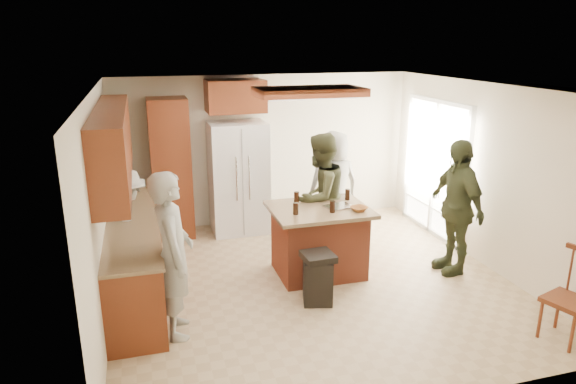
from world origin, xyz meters
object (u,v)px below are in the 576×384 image
object	(u,v)px
person_front_left	(173,255)
refrigerator	(238,178)
person_side_right	(456,207)
trash_bin	(318,277)
person_behind_left	(320,197)
kitchen_island	(319,240)
spindle_chair	(569,300)
person_behind_right	(333,185)
person_counter	(127,226)

from	to	relation	value
person_front_left	refrigerator	bearing A→B (deg)	-22.67
person_front_left	person_side_right	world-z (taller)	person_side_right
person_front_left	trash_bin	size ratio (longest dim) A/B	2.86
person_behind_left	kitchen_island	xyz separation A→B (m)	(-0.18, -0.50, -0.44)
trash_bin	person_behind_left	bearing A→B (deg)	69.90
person_behind_left	spindle_chair	size ratio (longest dim) A/B	1.83
person_behind_left	person_behind_right	xyz separation A→B (m)	(0.48, 0.72, -0.06)
person_front_left	person_behind_left	world-z (taller)	person_behind_left
person_front_left	person_behind_right	xyz separation A→B (m)	(2.61, 2.18, -0.05)
kitchen_island	trash_bin	xyz separation A→B (m)	(-0.28, -0.76, -0.16)
person_behind_left	person_counter	bearing A→B (deg)	-33.34
trash_bin	person_counter	bearing A→B (deg)	150.66
trash_bin	person_side_right	bearing A→B (deg)	9.37
kitchen_island	trash_bin	size ratio (longest dim) A/B	2.03
refrigerator	kitchen_island	distance (m)	2.07
spindle_chair	person_behind_right	bearing A→B (deg)	110.60
person_front_left	person_counter	distance (m)	1.51
person_counter	trash_bin	distance (m)	2.51
trash_bin	kitchen_island	bearing A→B (deg)	69.94
person_side_right	kitchen_island	distance (m)	1.88
person_front_left	kitchen_island	world-z (taller)	person_front_left
person_counter	person_front_left	bearing A→B (deg)	175.88
person_counter	trash_bin	world-z (taller)	person_counter
refrigerator	person_counter	bearing A→B (deg)	-140.00
person_counter	kitchen_island	xyz separation A→B (m)	(2.43, -0.46, -0.28)
person_front_left	person_counter	size ratio (longest dim) A/B	1.19
person_counter	spindle_chair	xyz separation A→B (m)	(4.40, -2.70, -0.30)
person_counter	refrigerator	xyz separation A→B (m)	(1.72, 1.44, 0.14)
person_front_left	person_counter	world-z (taller)	person_front_left
person_counter	refrigerator	world-z (taller)	refrigerator
person_behind_left	person_side_right	xyz separation A→B (m)	(1.59, -0.91, 0.00)
spindle_chair	person_counter	bearing A→B (deg)	148.47
person_behind_left	kitchen_island	bearing A→B (deg)	35.62
person_behind_right	spindle_chair	world-z (taller)	person_behind_right
person_behind_left	spindle_chair	xyz separation A→B (m)	(1.78, -2.74, -0.46)
person_side_right	refrigerator	world-z (taller)	person_side_right
person_behind_right	refrigerator	xyz separation A→B (m)	(-1.38, 0.68, 0.04)
person_side_right	spindle_chair	size ratio (longest dim) A/B	1.84
kitchen_island	person_side_right	bearing A→B (deg)	-13.24
person_front_left	person_behind_left	bearing A→B (deg)	-54.92
person_behind_left	person_counter	xyz separation A→B (m)	(-2.62, -0.04, -0.15)
person_counter	spindle_chair	world-z (taller)	person_counter
person_behind_left	trash_bin	xyz separation A→B (m)	(-0.46, -1.25, -0.59)
person_side_right	refrigerator	size ratio (longest dim) A/B	1.01
person_counter	refrigerator	bearing A→B (deg)	-72.87
person_front_left	person_counter	bearing A→B (deg)	19.41
person_counter	trash_bin	size ratio (longest dim) A/B	2.40
person_behind_left	person_side_right	size ratio (longest dim) A/B	1.00
person_behind_right	refrigerator	world-z (taller)	refrigerator
person_front_left	trash_bin	bearing A→B (deg)	-82.23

